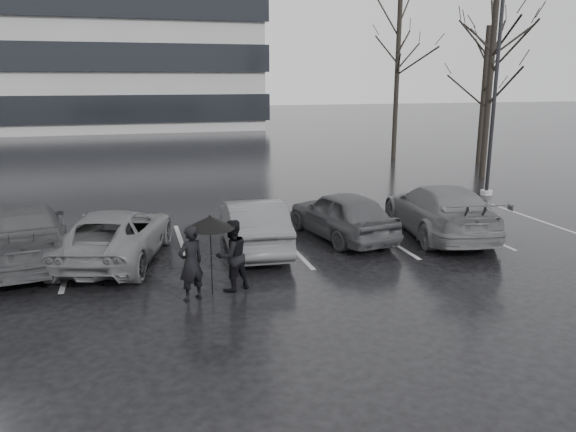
{
  "coord_description": "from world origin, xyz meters",
  "views": [
    {
      "loc": [
        -3.4,
        -11.93,
        4.41
      ],
      "look_at": [
        0.25,
        1.0,
        1.1
      ],
      "focal_mm": 35.0,
      "sensor_mm": 36.0,
      "label": 1
    }
  ],
  "objects_px": {
    "tree_ne": "(483,96)",
    "lamp_post": "(494,98)",
    "car_east": "(439,210)",
    "pedestrian_left": "(191,263)",
    "pedestrian_right": "(232,255)",
    "car_main": "(342,214)",
    "car_west_b": "(115,235)",
    "car_west_a": "(253,225)",
    "tree_east": "(489,88)",
    "tree_north": "(397,81)",
    "car_west_c": "(22,233)"
  },
  "relations": [
    {
      "from": "car_west_c",
      "to": "pedestrian_right",
      "type": "height_order",
      "value": "pedestrian_right"
    },
    {
      "from": "car_main",
      "to": "tree_east",
      "type": "xyz_separation_m",
      "value": [
        9.78,
        7.6,
        3.32
      ]
    },
    {
      "from": "car_main",
      "to": "car_west_b",
      "type": "distance_m",
      "value": 6.13
    },
    {
      "from": "car_west_b",
      "to": "tree_east",
      "type": "height_order",
      "value": "tree_east"
    },
    {
      "from": "car_east",
      "to": "tree_ne",
      "type": "xyz_separation_m",
      "value": [
        9.45,
        12.02,
        2.77
      ]
    },
    {
      "from": "car_west_b",
      "to": "pedestrian_left",
      "type": "bearing_deg",
      "value": 131.58
    },
    {
      "from": "car_main",
      "to": "tree_ne",
      "type": "distance_m",
      "value": 17.13
    },
    {
      "from": "car_west_c",
      "to": "pedestrian_right",
      "type": "xyz_separation_m",
      "value": [
        4.6,
        -3.23,
        0.03
      ]
    },
    {
      "from": "lamp_post",
      "to": "tree_east",
      "type": "height_order",
      "value": "lamp_post"
    },
    {
      "from": "tree_north",
      "to": "car_west_c",
      "type": "bearing_deg",
      "value": -139.64
    },
    {
      "from": "car_west_c",
      "to": "pedestrian_left",
      "type": "relative_size",
      "value": 3.28
    },
    {
      "from": "car_west_c",
      "to": "lamp_post",
      "type": "xyz_separation_m",
      "value": [
        15.9,
        4.05,
        2.95
      ]
    },
    {
      "from": "tree_ne",
      "to": "lamp_post",
      "type": "bearing_deg",
      "value": -122.04
    },
    {
      "from": "tree_north",
      "to": "pedestrian_left",
      "type": "bearing_deg",
      "value": -126.51
    },
    {
      "from": "car_west_a",
      "to": "lamp_post",
      "type": "distance_m",
      "value": 11.62
    },
    {
      "from": "car_west_a",
      "to": "car_west_c",
      "type": "xyz_separation_m",
      "value": [
        -5.65,
        0.51,
        0.06
      ]
    },
    {
      "from": "pedestrian_right",
      "to": "car_west_b",
      "type": "bearing_deg",
      "value": -72.35
    },
    {
      "from": "tree_east",
      "to": "pedestrian_left",
      "type": "bearing_deg",
      "value": -142.41
    },
    {
      "from": "car_west_c",
      "to": "pedestrian_left",
      "type": "xyz_separation_m",
      "value": [
        3.71,
        -3.55,
        0.04
      ]
    },
    {
      "from": "pedestrian_right",
      "to": "car_east",
      "type": "bearing_deg",
      "value": 179.16
    },
    {
      "from": "car_main",
      "to": "pedestrian_right",
      "type": "distance_m",
      "value": 4.85
    },
    {
      "from": "pedestrian_left",
      "to": "tree_north",
      "type": "distance_m",
      "value": 22.74
    },
    {
      "from": "car_main",
      "to": "pedestrian_left",
      "type": "bearing_deg",
      "value": 26.71
    },
    {
      "from": "pedestrian_right",
      "to": "tree_ne",
      "type": "bearing_deg",
      "value": -160.75
    },
    {
      "from": "car_west_a",
      "to": "car_west_c",
      "type": "bearing_deg",
      "value": -1.12
    },
    {
      "from": "tree_north",
      "to": "car_west_b",
      "type": "bearing_deg",
      "value": -134.9
    },
    {
      "from": "car_west_a",
      "to": "pedestrian_right",
      "type": "height_order",
      "value": "pedestrian_right"
    },
    {
      "from": "car_east",
      "to": "pedestrian_right",
      "type": "bearing_deg",
      "value": 31.57
    },
    {
      "from": "car_east",
      "to": "car_main",
      "type": "bearing_deg",
      "value": 0.51
    },
    {
      "from": "car_west_b",
      "to": "pedestrian_right",
      "type": "relative_size",
      "value": 3.0
    },
    {
      "from": "pedestrian_right",
      "to": "tree_east",
      "type": "distance_m",
      "value": 17.53
    },
    {
      "from": "tree_ne",
      "to": "tree_east",
      "type": "bearing_deg",
      "value": -122.01
    },
    {
      "from": "tree_ne",
      "to": "tree_north",
      "type": "xyz_separation_m",
      "value": [
        -3.5,
        3.0,
        0.75
      ]
    },
    {
      "from": "car_west_b",
      "to": "tree_east",
      "type": "relative_size",
      "value": 0.58
    },
    {
      "from": "car_west_a",
      "to": "tree_north",
      "type": "bearing_deg",
      "value": -123.24
    },
    {
      "from": "pedestrian_left",
      "to": "tree_north",
      "type": "bearing_deg",
      "value": -153.86
    },
    {
      "from": "pedestrian_left",
      "to": "tree_ne",
      "type": "bearing_deg",
      "value": -165.59
    },
    {
      "from": "car_main",
      "to": "tree_ne",
      "type": "height_order",
      "value": "tree_ne"
    },
    {
      "from": "lamp_post",
      "to": "tree_east",
      "type": "distance_m",
      "value": 4.1
    },
    {
      "from": "car_west_a",
      "to": "tree_east",
      "type": "xyz_separation_m",
      "value": [
        12.42,
        8.02,
        3.32
      ]
    },
    {
      "from": "tree_north",
      "to": "pedestrian_right",
      "type": "bearing_deg",
      "value": -125.11
    },
    {
      "from": "tree_east",
      "to": "tree_ne",
      "type": "relative_size",
      "value": 1.14
    },
    {
      "from": "car_west_c",
      "to": "lamp_post",
      "type": "distance_m",
      "value": 16.67
    },
    {
      "from": "car_west_c",
      "to": "tree_ne",
      "type": "height_order",
      "value": "tree_ne"
    },
    {
      "from": "pedestrian_left",
      "to": "car_west_c",
      "type": "bearing_deg",
      "value": -71.14
    },
    {
      "from": "pedestrian_left",
      "to": "pedestrian_right",
      "type": "relative_size",
      "value": 1.01
    },
    {
      "from": "pedestrian_left",
      "to": "car_main",
      "type": "bearing_deg",
      "value": -170.29
    },
    {
      "from": "car_east",
      "to": "tree_east",
      "type": "height_order",
      "value": "tree_east"
    },
    {
      "from": "pedestrian_left",
      "to": "tree_north",
      "type": "relative_size",
      "value": 0.18
    },
    {
      "from": "tree_north",
      "to": "lamp_post",
      "type": "bearing_deg",
      "value": -96.38
    }
  ]
}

